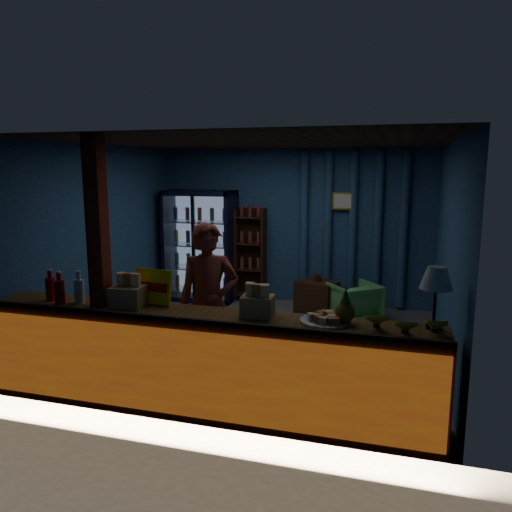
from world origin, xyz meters
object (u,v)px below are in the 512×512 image
Objects in this scene: shopkeeper at (209,305)px; pastry_tray at (325,319)px; table_lamp at (436,280)px; green_chair at (354,303)px.

pastry_tray is at bearing -43.08° from shopkeeper.
pastry_tray is at bearing -175.00° from table_lamp.
shopkeeper reaches higher than pastry_tray.
table_lamp reaches higher than pastry_tray.
table_lamp is (2.20, -0.43, 0.50)m from shopkeeper.
pastry_tray is 0.85× the size of table_lamp.
pastry_tray reaches higher than green_chair.
green_chair is at bearing 106.75° from table_lamp.
green_chair is 3.17m from pastry_tray.
green_chair is at bearing 90.13° from pastry_tray.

